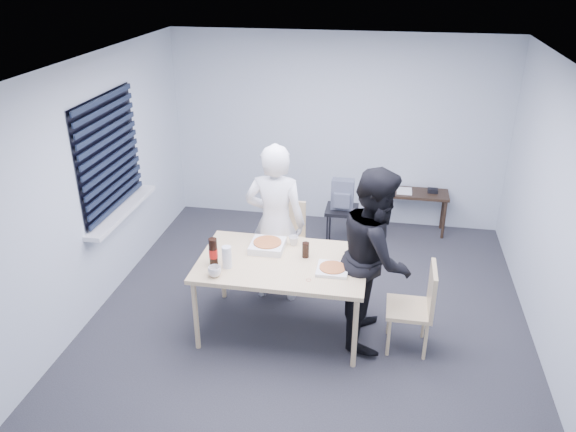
% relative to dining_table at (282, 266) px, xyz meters
% --- Properties ---
extents(room, '(5.00, 5.00, 5.00)m').
position_rel_dining_table_xyz_m(room, '(-1.96, 0.61, 0.71)').
color(room, '#29282D').
rests_on(room, ground).
extents(dining_table, '(1.62, 1.03, 0.79)m').
position_rel_dining_table_xyz_m(dining_table, '(0.00, 0.00, 0.00)').
color(dining_table, beige).
rests_on(dining_table, ground).
extents(chair_far, '(0.42, 0.42, 0.89)m').
position_rel_dining_table_xyz_m(chair_far, '(-0.16, 1.10, -0.22)').
color(chair_far, beige).
rests_on(chair_far, ground).
extents(chair_right, '(0.42, 0.42, 0.89)m').
position_rel_dining_table_xyz_m(chair_right, '(1.32, -0.07, -0.22)').
color(chair_right, beige).
rests_on(chair_right, ground).
extents(person_white, '(0.65, 0.42, 1.77)m').
position_rel_dining_table_xyz_m(person_white, '(-0.19, 0.60, 0.15)').
color(person_white, silver).
rests_on(person_white, ground).
extents(person_black, '(0.47, 0.86, 1.77)m').
position_rel_dining_table_xyz_m(person_black, '(0.88, 0.07, 0.15)').
color(person_black, black).
rests_on(person_black, ground).
extents(side_table, '(0.87, 0.38, 0.58)m').
position_rel_dining_table_xyz_m(side_table, '(1.34, 2.49, -0.23)').
color(side_table, '#2E2117').
rests_on(side_table, ground).
extents(stool, '(0.40, 0.40, 0.56)m').
position_rel_dining_table_xyz_m(stool, '(0.41, 1.84, -0.28)').
color(stool, black).
rests_on(stool, ground).
extents(backpack, '(0.28, 0.20, 0.39)m').
position_rel_dining_table_xyz_m(backpack, '(0.41, 1.82, 0.02)').
color(backpack, slate).
rests_on(backpack, stool).
extents(pizza_box_a, '(0.33, 0.33, 0.08)m').
position_rel_dining_table_xyz_m(pizza_box_a, '(-0.19, 0.21, 0.10)').
color(pizza_box_a, white).
rests_on(pizza_box_a, dining_table).
extents(pizza_box_b, '(0.29, 0.29, 0.04)m').
position_rel_dining_table_xyz_m(pizza_box_b, '(0.49, -0.10, 0.08)').
color(pizza_box_b, white).
rests_on(pizza_box_b, dining_table).
extents(mug_a, '(0.17, 0.17, 0.10)m').
position_rel_dining_table_xyz_m(mug_a, '(-0.56, -0.38, 0.11)').
color(mug_a, silver).
rests_on(mug_a, dining_table).
extents(mug_b, '(0.10, 0.10, 0.09)m').
position_rel_dining_table_xyz_m(mug_b, '(0.05, 0.34, 0.11)').
color(mug_b, silver).
rests_on(mug_b, dining_table).
extents(cola_glass, '(0.09, 0.09, 0.15)m').
position_rel_dining_table_xyz_m(cola_glass, '(0.21, 0.12, 0.14)').
color(cola_glass, black).
rests_on(cola_glass, dining_table).
extents(soda_bottle, '(0.08, 0.08, 0.27)m').
position_rel_dining_table_xyz_m(soda_bottle, '(-0.63, -0.18, 0.19)').
color(soda_bottle, black).
rests_on(soda_bottle, dining_table).
extents(plastic_cups, '(0.11, 0.11, 0.22)m').
position_rel_dining_table_xyz_m(plastic_cups, '(-0.49, -0.21, 0.17)').
color(plastic_cups, silver).
rests_on(plastic_cups, dining_table).
extents(rubber_band, '(0.06, 0.06, 0.00)m').
position_rel_dining_table_xyz_m(rubber_band, '(0.30, -0.30, 0.06)').
color(rubber_band, red).
rests_on(rubber_band, dining_table).
extents(papers, '(0.28, 0.32, 0.00)m').
position_rel_dining_table_xyz_m(papers, '(1.19, 2.50, -0.15)').
color(papers, white).
rests_on(papers, side_table).
extents(black_box, '(0.14, 0.10, 0.06)m').
position_rel_dining_table_xyz_m(black_box, '(1.56, 2.52, -0.13)').
color(black_box, black).
rests_on(black_box, side_table).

